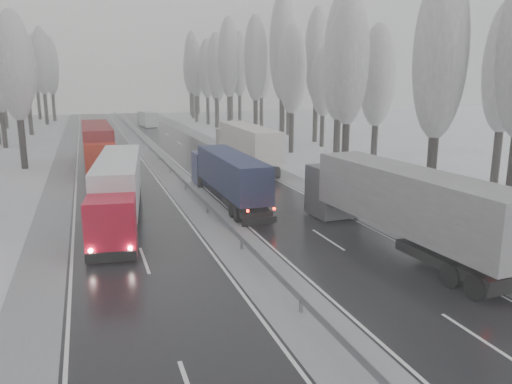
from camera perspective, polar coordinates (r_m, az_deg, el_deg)
ground at (r=17.51m, az=10.73°, el=-18.91°), size 260.00×260.00×0.00m
carriageway_right at (r=45.66m, az=-2.05°, el=1.23°), size 7.50×200.00×0.03m
carriageway_left at (r=43.87m, az=-15.29°, el=0.30°), size 7.50×200.00×0.03m
median_slush at (r=44.46m, az=-8.54°, el=0.78°), size 3.00×200.00×0.04m
shoulder_right at (r=47.29m, az=3.70°, el=1.62°), size 2.40×200.00×0.04m
shoulder_left at (r=43.87m, az=-21.74°, el=-0.16°), size 2.40×200.00×0.04m
median_guardrail at (r=44.33m, az=-8.56°, el=1.51°), size 0.12×200.00×0.76m
tree_16 at (r=36.46m, az=20.31°, el=14.41°), size 3.60×3.60×16.53m
tree_17 at (r=45.85m, az=26.68°, el=12.57°), size 3.60×3.60×15.54m
tree_18 at (r=45.64m, az=10.55°, el=14.51°), size 3.60×3.60×16.58m
tree_19 at (r=51.87m, az=13.74°, el=12.71°), size 3.60×3.60×14.57m
tree_20 at (r=54.39m, az=9.44°, el=13.65°), size 3.60×3.60×15.71m
tree_21 at (r=59.03m, az=9.60°, el=15.36°), size 3.60×3.60×18.62m
tree_22 at (r=63.44m, az=4.16°, el=13.72°), size 3.60×3.60×15.86m
tree_23 at (r=69.69m, az=7.71°, el=12.34°), size 3.60×3.60×13.55m
tree_24 at (r=68.90m, az=3.08°, el=16.10°), size 3.60×3.60×20.49m
tree_25 at (r=75.30m, az=6.96°, el=15.24°), size 3.60×3.60×19.44m
tree_26 at (r=78.34m, az=-0.05°, el=14.92°), size 3.60×3.60×18.78m
tree_27 at (r=84.58m, az=3.78°, el=14.23°), size 3.60×3.60×17.62m
tree_28 at (r=88.19m, az=-3.15°, el=15.01°), size 3.60×3.60×19.62m
tree_29 at (r=94.20m, az=0.63°, el=14.29°), size 3.60×3.60×18.11m
tree_30 at (r=97.62m, az=-4.61°, el=14.11°), size 3.60×3.60×17.86m
tree_31 at (r=103.08m, az=-1.90°, el=14.32°), size 3.60×3.60×18.58m
tree_32 at (r=104.92m, az=-5.62°, el=13.80°), size 3.60×3.60×17.33m
tree_33 at (r=109.54m, az=-4.45°, el=12.77°), size 3.60×3.60×14.33m
tree_34 at (r=111.66m, az=-6.95°, el=13.80°), size 3.60×3.60×17.63m
tree_35 at (r=117.79m, az=-2.85°, el=14.01°), size 3.60×3.60×18.25m
tree_36 at (r=121.60m, az=-7.35°, el=14.48°), size 3.60×3.60×20.23m
tree_37 at (r=127.02m, az=-4.52°, el=13.35°), size 3.60×3.60×16.37m
tree_38 at (r=132.25m, az=-7.54°, el=13.70°), size 3.60×3.60×17.97m
tree_39 at (r=136.73m, az=-6.68°, el=13.21°), size 3.60×3.60×16.19m
tree_62 at (r=56.93m, az=-25.87°, el=12.75°), size 3.60×3.60×16.04m
tree_68 at (r=82.46m, az=-25.72°, el=12.65°), size 3.60×3.60×16.65m
tree_70 at (r=92.46m, az=-24.88°, el=12.78°), size 3.60×3.60×17.09m
tree_72 at (r=102.01m, az=-25.78°, el=11.87°), size 3.60×3.60×15.11m
tree_73 at (r=106.35m, az=-27.18°, el=12.45°), size 3.60×3.60×17.22m
tree_74 at (r=112.47m, az=-23.30°, el=13.55°), size 3.60×3.60×19.68m
tree_76 at (r=121.76m, az=-22.46°, el=13.14°), size 3.60×3.60×18.55m
tree_77 at (r=126.14m, az=-24.85°, el=11.66°), size 3.60×3.60×14.32m
tree_78 at (r=128.58m, az=-23.92°, el=13.23°), size 3.60×3.60×19.55m
tree_79 at (r=132.77m, az=-24.94°, el=12.40°), size 3.60×3.60×17.07m
truck_grey_tarp at (r=28.37m, az=15.75°, el=-0.97°), size 3.79×17.72×4.51m
truck_blue_box at (r=37.91m, az=-3.31°, el=2.18°), size 2.34×14.64×3.75m
truck_cream_box at (r=52.85m, az=-1.26°, el=5.64°), size 3.27×17.42×4.45m
box_truck_distant at (r=101.41m, az=-12.32°, el=8.16°), size 3.32×8.26×3.00m
truck_red_white at (r=33.40m, az=-15.47°, el=0.66°), size 4.44×16.18×4.11m
truck_red_red at (r=54.34m, az=-17.68°, el=5.29°), size 2.94×17.65×4.52m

